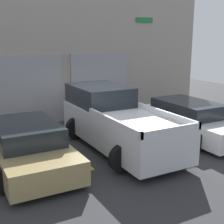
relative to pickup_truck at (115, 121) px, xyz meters
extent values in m
plane|color=#2D2D30|center=(0.00, 0.88, -0.86)|extent=(28.00, 28.00, 0.00)
cube|color=#9E9389|center=(0.00, 4.18, 1.96)|extent=(13.24, 0.60, 5.65)
cube|color=#939399|center=(-1.76, 3.84, 0.54)|extent=(2.72, 0.08, 2.80)
cube|color=#939399|center=(1.36, 3.84, 0.54)|extent=(2.72, 0.08, 2.80)
cube|color=#197238|center=(3.64, 3.85, 3.37)|extent=(0.90, 0.03, 0.22)
cube|color=silver|center=(0.00, -0.28, -0.16)|extent=(1.83, 5.14, 0.98)
cube|color=#1E2328|center=(0.00, 1.14, 0.66)|extent=(1.69, 2.31, 0.65)
cube|color=silver|center=(-0.88, -1.43, 0.42)|extent=(0.08, 2.83, 0.18)
cube|color=silver|center=(0.88, -1.43, 0.42)|extent=(0.08, 2.83, 0.18)
cube|color=silver|center=(0.00, -2.81, 0.42)|extent=(1.83, 0.08, 0.18)
cylinder|color=black|center=(-0.81, 1.32, -0.47)|extent=(0.77, 0.22, 0.77)
cylinder|color=black|center=(0.81, 1.32, -0.47)|extent=(0.77, 0.22, 0.77)
cylinder|color=black|center=(-0.81, -1.87, -0.47)|extent=(0.77, 0.22, 0.77)
cylinder|color=black|center=(0.81, -1.87, -0.47)|extent=(0.77, 0.22, 0.77)
cube|color=white|center=(2.89, -0.28, -0.41)|extent=(1.71, 4.52, 0.64)
cube|color=#1E2328|center=(2.89, -0.16, 0.15)|extent=(1.50, 2.49, 0.47)
cylinder|color=black|center=(2.14, 1.12, -0.56)|extent=(0.60, 0.22, 0.60)
cylinder|color=black|center=(3.63, 1.12, -0.56)|extent=(0.60, 0.22, 0.60)
cylinder|color=black|center=(2.14, -1.68, -0.56)|extent=(0.60, 0.22, 0.60)
cube|color=#9E8956|center=(-2.89, -0.28, -0.42)|extent=(1.81, 4.31, 0.59)
cube|color=#1E2328|center=(-2.89, -0.17, 0.12)|extent=(1.59, 2.37, 0.49)
cylinder|color=black|center=(-2.09, 1.06, -0.54)|extent=(0.65, 0.22, 0.65)
cylinder|color=black|center=(-3.68, -1.61, -0.54)|extent=(0.65, 0.22, 0.65)
cylinder|color=black|center=(-2.09, -1.61, -0.54)|extent=(0.65, 0.22, 0.65)
cube|color=gold|center=(-1.44, -0.28, -0.86)|extent=(0.12, 2.20, 0.01)
cube|color=gold|center=(1.44, -0.28, -0.86)|extent=(0.12, 2.20, 0.01)
cube|color=gold|center=(4.33, -0.28, -0.86)|extent=(0.12, 2.20, 0.01)
camera|label=1|loc=(-4.68, -8.44, 2.61)|focal=50.00mm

